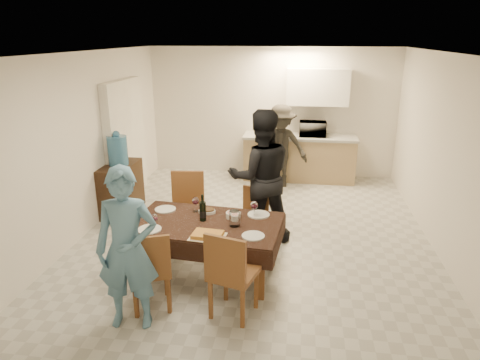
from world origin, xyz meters
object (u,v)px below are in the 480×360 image
object	(u,v)px
microwave	(313,129)
person_kitchen	(280,146)
savoury_tart	(208,235)
dining_table	(206,225)
console	(121,189)
water_pitcher	(234,218)
water_jug	(118,151)
wine_bottle	(203,208)
person_far	(261,177)
person_near	(127,250)

from	to	relation	value
microwave	person_kitchen	xyz separation A→B (m)	(-0.60, -0.45, -0.26)
person_kitchen	savoury_tart	bearing A→B (deg)	-99.14
dining_table	console	world-z (taller)	console
console	water_pitcher	distance (m)	2.81
water_jug	dining_table	bearing A→B (deg)	-43.22
wine_bottle	person_kitchen	xyz separation A→B (m)	(0.76, 3.35, -0.06)
wine_bottle	person_far	bearing A→B (deg)	59.04
person_far	person_kitchen	xyz separation A→B (m)	(0.16, 2.35, -0.15)
water_jug	microwave	size ratio (longest dim) A/B	0.90
wine_bottle	person_kitchen	size ratio (longest dim) A/B	0.21
water_pitcher	water_jug	bearing A→B (deg)	140.97
person_far	microwave	bearing A→B (deg)	-121.26
wine_bottle	microwave	distance (m)	4.04
savoury_tart	person_near	world-z (taller)	person_near
savoury_tart	microwave	xyz separation A→B (m)	(1.21, 4.23, 0.34)
dining_table	person_far	size ratio (longest dim) A/B	0.98
water_pitcher	wine_bottle	bearing A→B (deg)	165.96
console	savoury_tart	bearing A→B (deg)	-47.45
microwave	savoury_tart	bearing A→B (deg)	74.01
dining_table	person_kitchen	bearing A→B (deg)	83.51
dining_table	water_pitcher	size ratio (longest dim) A/B	9.87
savoury_tart	microwave	distance (m)	4.41
console	water_pitcher	bearing A→B (deg)	-39.03
microwave	console	bearing A→B (deg)	34.54
microwave	person_kitchen	distance (m)	0.80
dining_table	wine_bottle	size ratio (longest dim) A/B	5.59
console	water_jug	xyz separation A→B (m)	(0.00, 0.00, 0.65)
console	microwave	distance (m)	3.84
wine_bottle	savoury_tart	world-z (taller)	wine_bottle
water_jug	person_near	size ratio (longest dim) A/B	0.28
savoury_tart	microwave	bearing A→B (deg)	74.01
person_near	water_jug	bearing A→B (deg)	106.16
person_kitchen	microwave	bearing A→B (deg)	36.68
savoury_tart	person_far	world-z (taller)	person_far
person_far	dining_table	bearing A→B (deg)	46.33
savoury_tart	wine_bottle	bearing A→B (deg)	109.23
wine_bottle	person_kitchen	world-z (taller)	person_kitchen
person_near	console	bearing A→B (deg)	106.16
water_jug	microwave	world-z (taller)	water_jug
water_jug	person_far	size ratio (longest dim) A/B	0.25
water_pitcher	savoury_tart	xyz separation A→B (m)	(-0.25, -0.33, -0.07)
wine_bottle	savoury_tart	size ratio (longest dim) A/B	0.86
microwave	dining_table	bearing A→B (deg)	71.18
console	microwave	xyz separation A→B (m)	(3.12, 2.15, 0.64)
console	person_far	distance (m)	2.51
savoury_tart	person_near	size ratio (longest dim) A/B	0.23
water_jug	person_far	world-z (taller)	person_far
console	microwave	world-z (taller)	microwave
wine_bottle	person_kitchen	distance (m)	3.44
water_jug	person_near	distance (m)	3.03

